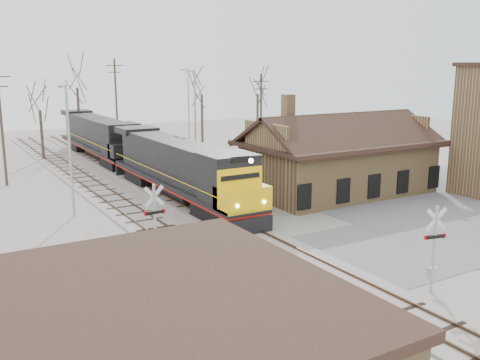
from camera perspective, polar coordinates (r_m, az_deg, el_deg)
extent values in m
plane|color=#AAA499|center=(27.82, 7.74, -9.19)|extent=(140.00, 140.00, 0.00)
cube|color=slate|center=(27.82, 7.74, -9.16)|extent=(60.00, 9.00, 0.03)
cube|color=slate|center=(43.14, 23.45, -2.37)|extent=(22.00, 26.00, 0.03)
cube|color=#AAA499|center=(40.06, -5.65, -2.41)|extent=(3.40, 90.00, 0.12)
cube|color=#473323|center=(39.74, -6.59, -2.38)|extent=(0.08, 90.00, 0.14)
cube|color=#473323|center=(40.33, -4.73, -2.13)|extent=(0.08, 90.00, 0.14)
cube|color=#AAA499|center=(38.45, -11.75, -3.22)|extent=(3.40, 90.00, 0.12)
cube|color=#473323|center=(38.21, -12.77, -3.20)|extent=(0.08, 90.00, 0.14)
cube|color=#473323|center=(38.65, -10.75, -2.93)|extent=(0.08, 90.00, 0.14)
cube|color=#A08152|center=(43.61, 10.46, 1.25)|extent=(14.00, 8.00, 4.00)
cube|color=black|center=(43.27, 10.56, 3.98)|extent=(15.20, 9.20, 0.30)
cube|color=black|center=(41.45, 12.71, 4.94)|extent=(15.00, 4.71, 2.66)
cube|color=black|center=(44.89, 8.68, 5.62)|extent=(15.00, 4.71, 2.66)
cube|color=#A08152|center=(41.67, 5.15, 7.57)|extent=(0.80, 0.80, 2.20)
cube|color=black|center=(13.95, -14.56, -13.30)|extent=(12.40, 10.40, 0.30)
cube|color=black|center=(35.32, -2.00, -3.47)|extent=(2.61, 4.18, 1.04)
cube|color=black|center=(47.37, -9.90, 0.37)|extent=(2.61, 4.18, 1.04)
cube|color=black|center=(41.04, -6.56, -0.14)|extent=(3.13, 20.90, 0.37)
cube|color=#97110B|center=(41.09, -6.55, -0.45)|extent=(3.15, 20.90, 0.13)
cube|color=black|center=(41.91, -7.34, 2.35)|extent=(2.72, 15.15, 2.93)
cube|color=black|center=(33.94, -1.26, 0.16)|extent=(3.13, 2.93, 2.93)
cube|color=yellow|center=(32.64, 0.27, -1.92)|extent=(3.13, 1.88, 1.46)
cube|color=black|center=(32.20, 1.23, -5.01)|extent=(2.93, 0.25, 1.04)
cylinder|color=#FFF2CC|center=(31.33, 1.18, 2.07)|extent=(0.29, 0.10, 0.29)
cube|color=black|center=(54.63, -12.83, 1.80)|extent=(2.61, 4.18, 1.04)
cube|color=black|center=(67.54, -16.41, 3.53)|extent=(2.61, 4.18, 1.04)
cube|color=black|center=(60.92, -14.85, 3.53)|extent=(3.13, 20.90, 0.37)
cube|color=#97110B|center=(60.96, -14.84, 3.32)|extent=(3.15, 20.90, 0.13)
cube|color=black|center=(61.97, -15.27, 5.16)|extent=(2.72, 15.15, 2.93)
cube|color=black|center=(53.37, -12.64, 4.24)|extent=(3.13, 2.93, 2.93)
cube|color=black|center=(51.82, -11.98, 3.05)|extent=(3.13, 1.88, 1.46)
cube|color=black|center=(51.12, -11.53, 1.16)|extent=(2.93, 0.25, 1.04)
cylinder|color=#A5A8AD|center=(25.58, 19.98, -6.97)|extent=(0.14, 0.14, 4.01)
cube|color=silver|center=(25.18, 20.21, -3.95)|extent=(1.03, 0.28, 1.05)
cube|color=silver|center=(25.18, 20.21, -3.95)|extent=(1.03, 0.28, 1.05)
cube|color=black|center=(25.40, 20.08, -5.69)|extent=(0.91, 0.35, 0.15)
cylinder|color=#B20C0C|center=(25.13, 19.26, -5.81)|extent=(0.25, 0.13, 0.24)
cylinder|color=#B20C0C|center=(25.67, 20.88, -5.56)|extent=(0.25, 0.13, 0.24)
cube|color=#A5A8AD|center=(25.95, 19.80, -9.28)|extent=(0.40, 0.30, 0.50)
cylinder|color=#A5A8AD|center=(27.77, -9.05, -4.68)|extent=(0.15, 0.15, 4.21)
cube|color=silver|center=(27.38, -9.15, -1.73)|extent=(1.10, 0.10, 1.10)
cube|color=silver|center=(27.38, -9.15, -1.73)|extent=(1.10, 0.10, 1.10)
cube|color=black|center=(27.59, -9.09, -3.42)|extent=(0.95, 0.20, 0.16)
cylinder|color=#B20C0C|center=(27.78, -8.20, -3.29)|extent=(0.26, 0.09, 0.25)
cylinder|color=#B20C0C|center=(27.41, -9.99, -3.56)|extent=(0.26, 0.09, 0.25)
cube|color=#A5A8AD|center=(28.12, -8.97, -6.94)|extent=(0.42, 0.32, 0.53)
cylinder|color=#A5A8AD|center=(37.21, -17.68, 2.83)|extent=(0.18, 0.18, 8.85)
cylinder|color=#A5A8AD|center=(37.69, -18.42, 9.51)|extent=(0.12, 1.80, 0.12)
cube|color=#A5A8AD|center=(38.47, -18.68, 9.39)|extent=(0.25, 0.50, 0.12)
cylinder|color=#A5A8AD|center=(49.67, -4.78, 6.03)|extent=(0.18, 0.18, 9.68)
cylinder|color=#A5A8AD|center=(50.21, -5.33, 11.51)|extent=(0.12, 1.80, 0.12)
cube|color=#A5A8AD|center=(50.93, -5.73, 11.39)|extent=(0.25, 0.50, 0.12)
cylinder|color=#A5A8AD|center=(63.27, -5.48, 7.34)|extent=(0.18, 0.18, 9.76)
cylinder|color=#A5A8AD|center=(63.88, -5.92, 11.67)|extent=(0.12, 1.80, 0.12)
cube|color=#A5A8AD|center=(64.60, -6.22, 11.58)|extent=(0.25, 0.50, 0.12)
cylinder|color=#382D23|center=(49.19, -24.08, 5.13)|extent=(0.24, 0.24, 9.97)
cylinder|color=#382D23|center=(67.95, -13.05, 7.89)|extent=(0.24, 0.24, 10.89)
cube|color=#382D23|center=(67.79, -13.24, 11.81)|extent=(2.00, 0.10, 0.10)
cube|color=#382D23|center=(67.79, -13.20, 11.13)|extent=(1.60, 0.10, 0.10)
cylinder|color=#382D23|center=(58.05, 2.25, 6.70)|extent=(0.24, 0.24, 9.23)
cube|color=#382D23|center=(57.82, 2.28, 10.47)|extent=(2.00, 0.10, 0.10)
cube|color=#382D23|center=(57.84, 2.27, 9.68)|extent=(1.60, 0.10, 0.10)
cylinder|color=#382D23|center=(62.18, -20.38, 4.53)|extent=(0.32, 0.32, 5.37)
cylinder|color=#382D23|center=(68.52, -16.78, 6.29)|extent=(0.32, 0.32, 7.47)
cylinder|color=#382D23|center=(67.05, -4.06, 6.29)|extent=(0.32, 0.32, 6.62)
cylinder|color=#382D23|center=(69.19, 1.88, 6.46)|extent=(0.32, 0.32, 6.54)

